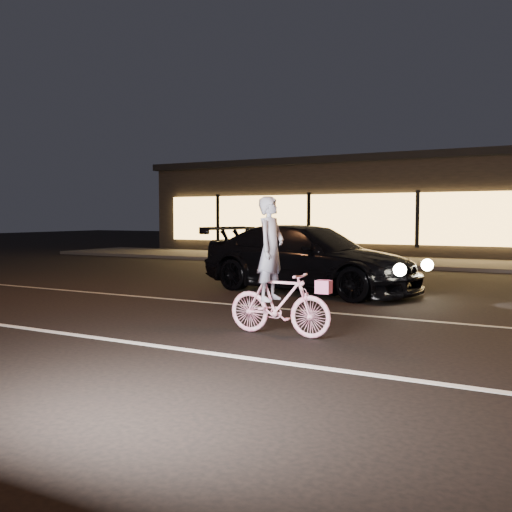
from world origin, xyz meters
The scene contains 7 objects.
ground centered at (0.00, 0.00, 0.00)m, with size 90.00×90.00×0.00m, color black.
lane_stripe_near centered at (0.00, -1.50, 0.00)m, with size 60.00×0.12×0.01m, color silver.
lane_stripe_far centered at (0.00, 2.00, 0.00)m, with size 60.00×0.10×0.01m, color gray.
sidewalk centered at (0.00, 13.00, 0.06)m, with size 30.00×4.00×0.12m, color #383533.
storefront centered at (0.00, 18.97, 2.15)m, with size 25.40×8.42×4.20m.
cyclist centered at (1.33, -0.13, 0.70)m, with size 1.57×0.54×1.98m.
sedan centered at (-0.12, 4.47, 0.75)m, with size 5.44×2.94×1.50m.
Camera 1 is at (4.87, -7.37, 1.70)m, focal length 40.00 mm.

